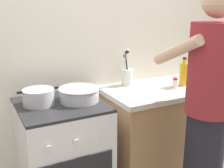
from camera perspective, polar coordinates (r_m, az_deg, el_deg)
The scene contains 9 objects.
back_wall at distance 2.47m, azimuth -0.98°, elevation 8.17°, with size 3.20×0.10×2.50m.
countertop at distance 2.59m, azimuth 9.71°, elevation -10.18°, with size 1.00×0.60×0.90m.
stove_range at distance 2.22m, azimuth -9.87°, elevation -14.95°, with size 0.60×0.62×0.90m.
pot at distance 2.02m, azimuth -14.73°, elevation -2.57°, with size 0.29×0.22×0.11m.
mixing_bowl at distance 2.05m, azimuth -6.75°, elevation -1.99°, with size 0.30×0.30×0.10m.
utensil_crock at distance 2.44m, azimuth 3.04°, elevation 2.16°, with size 0.10×0.10×0.32m.
spice_bottle at distance 2.41m, azimuth 12.72°, elevation 0.17°, with size 0.04×0.04×0.09m.
oil_bottle at distance 2.50m, azimuth 14.39°, elevation 2.05°, with size 0.07×0.07×0.25m.
person at distance 1.95m, azimuth 18.74°, elevation -6.67°, with size 0.41×0.50×1.70m.
Camera 1 is at (-0.89, -1.69, 1.57)m, focal length 44.84 mm.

